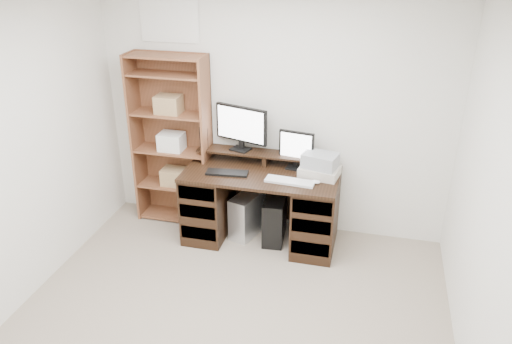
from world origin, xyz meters
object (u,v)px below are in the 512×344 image
at_px(monitor_wide, 241,126).
at_px(monitor_small, 296,148).
at_px(tower_silver, 248,214).
at_px(printer, 320,171).
at_px(bookshelf, 172,139).
at_px(desk, 261,205).
at_px(tower_black, 275,218).

xyz_separation_m(monitor_wide, monitor_small, (0.57, -0.05, -0.16)).
distance_m(monitor_wide, tower_silver, 0.92).
bearing_deg(printer, tower_silver, -171.62).
bearing_deg(monitor_wide, monitor_small, 11.56).
bearing_deg(bookshelf, tower_silver, -9.86).
bearing_deg(bookshelf, printer, -5.54).
bearing_deg(tower_silver, printer, 16.80).
height_order(desk, tower_silver, desk).
relative_size(monitor_small, tower_black, 0.78).
relative_size(tower_black, bookshelf, 0.27).
distance_m(tower_silver, bookshelf, 1.10).
bearing_deg(printer, monitor_small, 163.27).
bearing_deg(bookshelf, tower_black, -8.38).
bearing_deg(tower_black, printer, -2.70).
height_order(desk, printer, printer).
relative_size(printer, tower_silver, 0.80).
distance_m(tower_silver, tower_black, 0.29).
height_order(desk, monitor_wide, monitor_wide).
bearing_deg(monitor_small, desk, -140.01).
bearing_deg(bookshelf, desk, -12.02).
height_order(monitor_small, tower_silver, monitor_small).
relative_size(desk, monitor_small, 3.95).
bearing_deg(monitor_wide, bookshelf, -161.78).
bearing_deg(bookshelf, monitor_wide, 1.52).
distance_m(monitor_small, bookshelf, 1.30).
bearing_deg(monitor_wide, tower_silver, -40.19).
relative_size(desk, bookshelf, 0.83).
bearing_deg(monitor_small, monitor_wide, -176.07).
relative_size(monitor_small, printer, 1.05).
relative_size(printer, bookshelf, 0.20).
bearing_deg(printer, monitor_wide, 176.89).
relative_size(tower_silver, tower_black, 0.94).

